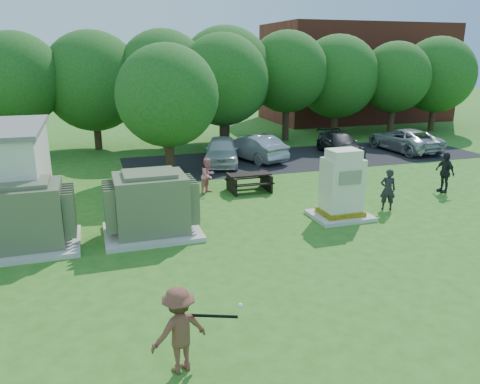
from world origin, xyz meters
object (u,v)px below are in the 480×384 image
object	(u,v)px
batter	(179,330)
person_by_generator	(388,190)
transformer_right	(151,205)
picnic_table	(249,180)
person_walking_right	(445,172)
transformer_left	(24,218)
car_white	(222,151)
car_silver_b	(404,140)
car_silver_a	(253,147)
generator_cabinet	(342,188)
car_dark	(340,144)
person_at_picnic	(208,176)

from	to	relation	value
batter	person_by_generator	world-z (taller)	batter
transformer_right	picnic_table	xyz separation A→B (m)	(4.56, 3.69, -0.49)
batter	person_walking_right	bearing A→B (deg)	-162.34
transformer_right	transformer_left	bearing A→B (deg)	180.00
person_walking_right	car_white	world-z (taller)	person_walking_right
picnic_table	person_by_generator	xyz separation A→B (m)	(4.07, -3.88, 0.30)
car_white	car_silver_b	xyz separation A→B (m)	(11.25, -0.03, -0.04)
transformer_left	picnic_table	distance (m)	9.06
transformer_right	person_by_generator	distance (m)	8.63
transformer_left	car_silver_a	world-z (taller)	transformer_left
picnic_table	car_white	xyz separation A→B (m)	(0.28, 5.24, 0.24)
generator_cabinet	picnic_table	world-z (taller)	generator_cabinet
person_by_generator	car_dark	distance (m)	9.99
batter	car_silver_a	world-z (taller)	batter
transformer_right	car_dark	bearing A→B (deg)	37.62
batter	person_walking_right	xyz separation A→B (m)	(12.70, 8.04, 0.02)
transformer_left	person_by_generator	world-z (taller)	transformer_left
generator_cabinet	car_silver_a	bearing A→B (deg)	88.91
transformer_right	person_at_picnic	distance (m)	4.90
batter	car_white	distance (m)	16.72
car_silver_a	picnic_table	bearing A→B (deg)	49.53
transformer_left	transformer_right	world-z (taller)	same
car_dark	car_white	bearing A→B (deg)	-169.57
person_by_generator	car_silver_a	bearing A→B (deg)	-55.58
generator_cabinet	person_walking_right	world-z (taller)	generator_cabinet
person_at_picnic	car_white	xyz separation A→B (m)	(1.98, 4.95, -0.02)
person_walking_right	car_silver_b	world-z (taller)	person_walking_right
generator_cabinet	car_dark	distance (m)	11.08
car_silver_b	generator_cabinet	bearing A→B (deg)	40.84
car_silver_a	car_white	bearing A→B (deg)	-7.38
transformer_left	car_white	size ratio (longest dim) A/B	0.71
batter	person_at_picnic	size ratio (longest dim) A/B	1.11
generator_cabinet	car_silver_a	distance (m)	9.78
person_by_generator	person_walking_right	distance (m)	3.88
person_by_generator	car_silver_a	xyz separation A→B (m)	(-1.89, 9.53, -0.07)
car_white	person_by_generator	bearing A→B (deg)	-50.49
person_at_picnic	car_silver_b	distance (m)	14.12
transformer_right	car_silver_b	bearing A→B (deg)	28.96
person_walking_right	car_dark	distance (m)	8.12
transformer_left	car_silver_a	size ratio (longest dim) A/B	0.70
car_dark	car_silver_a	bearing A→B (deg)	-173.18
car_white	car_silver_b	distance (m)	11.25
person_walking_right	car_white	xyz separation A→B (m)	(-7.44, 7.83, -0.13)
transformer_right	car_dark	xyz separation A→B (m)	(11.96, 9.22, -0.35)
car_white	car_silver_b	bearing A→B (deg)	16.79
generator_cabinet	person_by_generator	size ratio (longest dim) A/B	1.58
car_silver_a	car_silver_b	xyz separation A→B (m)	(9.35, -0.44, -0.03)
person_at_picnic	car_dark	size ratio (longest dim) A/B	0.35
person_walking_right	car_silver_b	size ratio (longest dim) A/B	0.35
transformer_left	person_at_picnic	size ratio (longest dim) A/B	2.02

